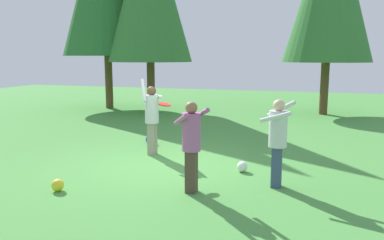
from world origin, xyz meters
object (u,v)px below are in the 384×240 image
person_thrower (152,114)px  ball_white (242,167)px  person_bystander (278,136)px  person_catcher (191,139)px  frisbee (165,104)px  ball_blue (150,139)px  ball_yellow (58,185)px

person_thrower → ball_white: person_thrower is taller
person_thrower → person_bystander: bearing=29.3°
person_catcher → ball_white: person_catcher is taller
person_bystander → frisbee: person_bystander is taller
person_thrower → ball_white: size_ratio=8.37×
person_thrower → ball_blue: size_ratio=6.88×
ball_yellow → ball_white: bearing=36.2°
person_catcher → frisbee: bearing=0.0°
frisbee → ball_yellow: bearing=-126.3°
frisbee → ball_yellow: size_ratio=1.47×
frisbee → ball_white: frisbee is taller
person_catcher → frisbee: person_catcher is taller
person_thrower → person_catcher: size_ratio=1.14×
person_thrower → person_bystander: 3.59m
ball_white → ball_yellow: 3.76m
person_bystander → ball_blue: bearing=-24.9°
person_thrower → frisbee: size_ratio=5.61×
person_catcher → ball_blue: (-2.28, 3.37, -0.86)m
person_catcher → person_thrower: bearing=-2.2°
ball_white → ball_blue: ball_blue is taller
person_bystander → ball_blue: person_bystander is taller
frisbee → ball_blue: bearing=120.9°
frisbee → ball_white: size_ratio=1.49×
ball_white → ball_yellow: size_ratio=0.98×
ball_yellow → ball_blue: size_ratio=0.84×
ball_white → frisbee: bearing=-168.6°
person_thrower → frisbee: bearing=0.0°
person_thrower → frisbee: (0.79, -1.13, 0.41)m
ball_blue → ball_white: bearing=-32.1°
ball_white → ball_blue: size_ratio=0.82×
person_catcher → person_bystander: (1.46, 0.76, 0.00)m
ball_white → ball_yellow: bearing=-143.8°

